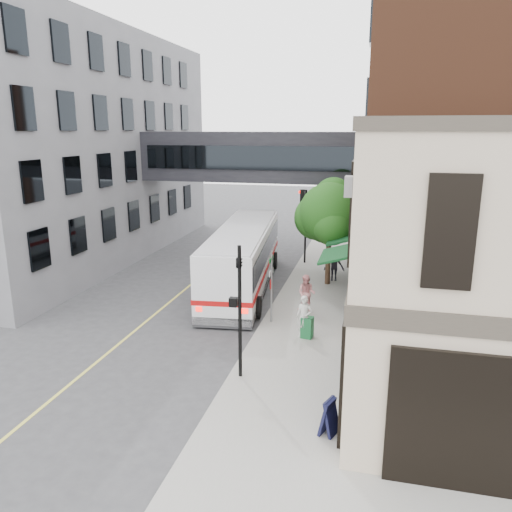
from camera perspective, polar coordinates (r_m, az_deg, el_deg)
The scene contains 16 objects.
ground at distance 15.74m, azimuth -5.28°, elevation -17.11°, with size 120.00×120.00×0.00m, color #38383A.
sidewalk_main at distance 27.98m, azimuth 7.94°, elevation -2.64°, with size 4.00×60.00×0.15m, color gray.
brick_building at distance 28.22m, azimuth 25.29°, elevation 10.57°, with size 13.76×18.00×14.00m.
opposite_building at distance 35.84m, azimuth -23.71°, elevation 11.29°, with size 14.00×24.00×14.00m, color slate.
skyway_bridge at distance 31.60m, azimuth -0.11°, elevation 11.30°, with size 14.00×3.18×3.00m.
traffic_signal_near at distance 16.10m, azimuth -1.98°, elevation -4.56°, with size 0.44×0.22×4.60m.
traffic_signal_far at distance 30.35m, azimuth 5.46°, elevation 5.10°, with size 0.53×0.28×4.50m.
street_sign_pole at distance 21.04m, azimuth 1.76°, elevation -2.97°, with size 0.08×0.75×3.00m.
street_tree at distance 26.33m, azimuth 8.47°, elevation 4.85°, with size 3.80×3.20×5.60m.
lane_marking at distance 25.90m, azimuth -8.65°, elevation -4.24°, with size 0.12×40.00×0.01m, color #D8CC4C.
bus at distance 26.04m, azimuth -1.47°, elevation 0.09°, with size 3.89×11.98×3.17m.
pedestrian_a at distance 19.80m, azimuth 5.52°, elevation -6.97°, with size 0.63×0.42×1.73m, color silver.
pedestrian_b at distance 22.64m, azimuth 5.80°, elevation -4.26°, with size 0.82×0.64×1.69m, color pink.
pedestrian_c at distance 27.35m, azimuth 8.93°, elevation -1.04°, with size 1.11×0.64×1.72m, color black.
newspaper_box at distance 19.99m, azimuth 5.86°, elevation -8.11°, with size 0.43×0.38×0.86m, color #14582B.
sandwich_board at distance 14.28m, azimuth 8.36°, elevation -17.72°, with size 0.36×0.57×1.01m, color black.
Camera 1 is at (4.49, -12.66, 8.21)m, focal length 35.00 mm.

